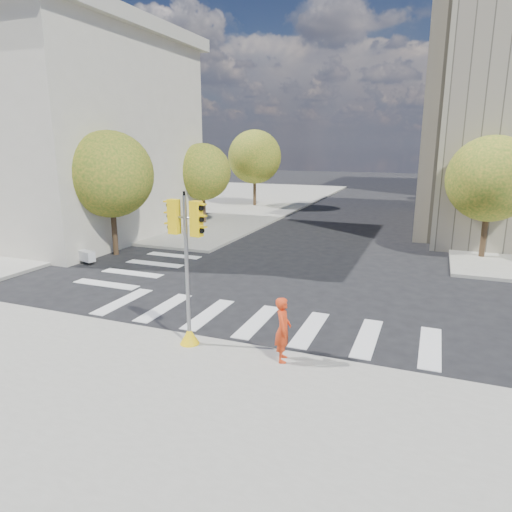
# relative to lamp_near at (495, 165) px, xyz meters

# --- Properties ---
(ground) EXTENTS (160.00, 160.00, 0.00)m
(ground) POSITION_rel_lamp_near_xyz_m (-8.00, -14.00, -4.58)
(ground) COLOR black
(ground) RESTS_ON ground
(sidewalk_far_left) EXTENTS (28.00, 40.00, 0.15)m
(sidewalk_far_left) POSITION_rel_lamp_near_xyz_m (-28.00, 12.00, -4.50)
(sidewalk_far_left) COLOR gray
(sidewalk_far_left) RESTS_ON ground
(classical_building) EXTENTS (19.00, 15.00, 12.70)m
(classical_building) POSITION_rel_lamp_near_xyz_m (-28.00, -6.00, 1.86)
(classical_building) COLOR beige
(classical_building) RESTS_ON ground
(tree_lw_near) EXTENTS (4.40, 4.40, 6.41)m
(tree_lw_near) POSITION_rel_lamp_near_xyz_m (-18.50, -10.00, -0.38)
(tree_lw_near) COLOR #382616
(tree_lw_near) RESTS_ON ground
(tree_lw_mid) EXTENTS (4.00, 4.00, 5.77)m
(tree_lw_mid) POSITION_rel_lamp_near_xyz_m (-18.50, 0.00, -0.82)
(tree_lw_mid) COLOR #382616
(tree_lw_mid) RESTS_ON ground
(tree_lw_far) EXTENTS (4.80, 4.80, 6.95)m
(tree_lw_far) POSITION_rel_lamp_near_xyz_m (-18.50, 10.00, -0.04)
(tree_lw_far) COLOR #382616
(tree_lw_far) RESTS_ON ground
(tree_re_near) EXTENTS (4.20, 4.20, 6.16)m
(tree_re_near) POSITION_rel_lamp_near_xyz_m (-0.50, -4.00, -0.53)
(tree_re_near) COLOR #382616
(tree_re_near) RESTS_ON ground
(tree_re_mid) EXTENTS (4.60, 4.60, 6.66)m
(tree_re_mid) POSITION_rel_lamp_near_xyz_m (-0.50, 8.00, -0.23)
(tree_re_mid) COLOR #382616
(tree_re_mid) RESTS_ON ground
(tree_re_far) EXTENTS (4.00, 4.00, 5.88)m
(tree_re_far) POSITION_rel_lamp_near_xyz_m (-0.50, 20.00, -0.71)
(tree_re_far) COLOR #382616
(tree_re_far) RESTS_ON ground
(lamp_near) EXTENTS (0.35, 0.18, 8.11)m
(lamp_near) POSITION_rel_lamp_near_xyz_m (0.00, 0.00, 0.00)
(lamp_near) COLOR black
(lamp_near) RESTS_ON sidewalk_far_right
(lamp_far) EXTENTS (0.35, 0.18, 8.11)m
(lamp_far) POSITION_rel_lamp_near_xyz_m (0.00, 14.00, 0.00)
(lamp_far) COLOR black
(lamp_far) RESTS_ON sidewalk_far_right
(traffic_signal) EXTENTS (1.08, 0.56, 4.37)m
(traffic_signal) POSITION_rel_lamp_near_xyz_m (-9.17, -18.60, -2.58)
(traffic_signal) COLOR yellow
(traffic_signal) RESTS_ON sidewalk_near
(photographer) EXTENTS (0.58, 0.73, 1.75)m
(photographer) POSITION_rel_lamp_near_xyz_m (-6.36, -18.60, -3.55)
(photographer) COLOR red
(photographer) RESTS_ON sidewalk_near
(planter_wall) EXTENTS (5.85, 2.16, 0.50)m
(planter_wall) POSITION_rel_lamp_near_xyz_m (-21.00, -11.36, -4.18)
(planter_wall) COLOR silver
(planter_wall) RESTS_ON sidewalk_left_near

